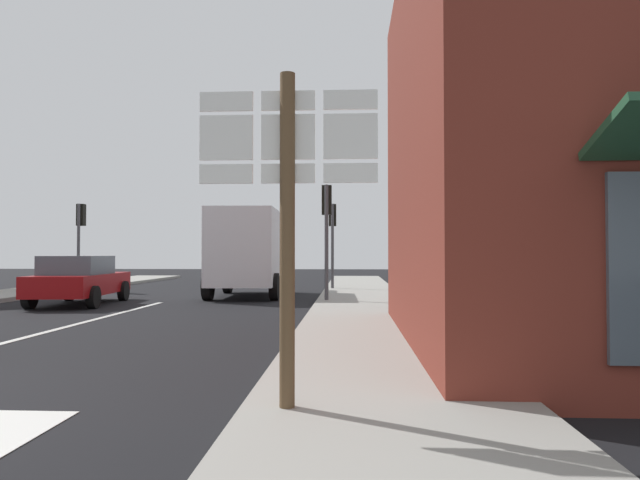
{
  "coord_description": "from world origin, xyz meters",
  "views": [
    {
      "loc": [
        5.92,
        -5.2,
        1.54
      ],
      "look_at": [
        4.96,
        12.75,
        1.98
      ],
      "focal_mm": 31.35,
      "sensor_mm": 36.0,
      "label": 1
    }
  ],
  "objects_px": {
    "traffic_light_far_right": "(333,227)",
    "delivery_truck": "(248,250)",
    "sedan_far": "(80,279)",
    "traffic_light_near_right": "(327,216)",
    "traffic_light_far_left": "(80,226)",
    "route_sign_post": "(288,203)"
  },
  "relations": [
    {
      "from": "traffic_light_near_right",
      "to": "traffic_light_far_left",
      "type": "xyz_separation_m",
      "value": [
        -10.43,
        5.45,
        -0.03
      ]
    },
    {
      "from": "route_sign_post",
      "to": "traffic_light_near_right",
      "type": "relative_size",
      "value": 0.88
    },
    {
      "from": "sedan_far",
      "to": "traffic_light_far_right",
      "type": "bearing_deg",
      "value": 40.6
    },
    {
      "from": "sedan_far",
      "to": "traffic_light_far_right",
      "type": "xyz_separation_m",
      "value": [
        7.44,
        6.38,
        1.88
      ]
    },
    {
      "from": "sedan_far",
      "to": "route_sign_post",
      "type": "bearing_deg",
      "value": -56.25
    },
    {
      "from": "traffic_light_far_right",
      "to": "delivery_truck",
      "type": "bearing_deg",
      "value": -133.36
    },
    {
      "from": "sedan_far",
      "to": "delivery_truck",
      "type": "bearing_deg",
      "value": 36.02
    },
    {
      "from": "sedan_far",
      "to": "route_sign_post",
      "type": "distance_m",
      "value": 13.69
    },
    {
      "from": "sedan_far",
      "to": "traffic_light_far_left",
      "type": "bearing_deg",
      "value": 116.31
    },
    {
      "from": "delivery_truck",
      "to": "traffic_light_far_right",
      "type": "distance_m",
      "value": 4.36
    },
    {
      "from": "traffic_light_far_left",
      "to": "route_sign_post",
      "type": "bearing_deg",
      "value": -58.71
    },
    {
      "from": "traffic_light_far_right",
      "to": "traffic_light_near_right",
      "type": "bearing_deg",
      "value": -90.0
    },
    {
      "from": "route_sign_post",
      "to": "traffic_light_near_right",
      "type": "distance_m",
      "value": 11.95
    },
    {
      "from": "sedan_far",
      "to": "delivery_truck",
      "type": "distance_m",
      "value": 5.66
    },
    {
      "from": "sedan_far",
      "to": "traffic_light_near_right",
      "type": "relative_size",
      "value": 1.2
    },
    {
      "from": "sedan_far",
      "to": "route_sign_post",
      "type": "height_order",
      "value": "route_sign_post"
    },
    {
      "from": "delivery_truck",
      "to": "traffic_light_near_right",
      "type": "xyz_separation_m",
      "value": [
        2.92,
        -2.7,
        1.04
      ]
    },
    {
      "from": "traffic_light_far_left",
      "to": "traffic_light_far_right",
      "type": "distance_m",
      "value": 10.43
    },
    {
      "from": "traffic_light_near_right",
      "to": "sedan_far",
      "type": "bearing_deg",
      "value": -175.45
    },
    {
      "from": "delivery_truck",
      "to": "traffic_light_far_left",
      "type": "relative_size",
      "value": 1.41
    },
    {
      "from": "sedan_far",
      "to": "route_sign_post",
      "type": "xyz_separation_m",
      "value": [
        7.57,
        -11.33,
        1.24
      ]
    },
    {
      "from": "traffic_light_near_right",
      "to": "delivery_truck",
      "type": "bearing_deg",
      "value": 137.23
    }
  ]
}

